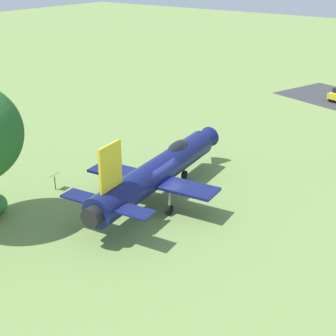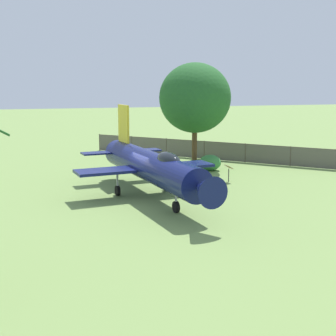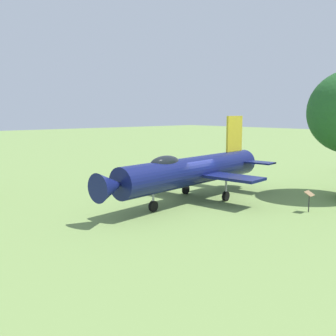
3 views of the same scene
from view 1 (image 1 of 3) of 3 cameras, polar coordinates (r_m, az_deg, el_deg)
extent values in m
plane|color=#75934C|center=(30.25, -1.28, -3.71)|extent=(200.00, 200.00, 0.00)
cylinder|color=#111951|center=(29.47, -1.32, -0.54)|extent=(3.13, 11.98, 1.70)
cone|color=#111951|center=(34.82, 4.21, 3.23)|extent=(1.63, 1.76, 1.45)
cylinder|color=black|center=(24.92, -8.66, -5.51)|extent=(1.09, 0.72, 1.02)
ellipsoid|color=black|center=(31.29, 1.13, 2.35)|extent=(1.16, 2.29, 0.84)
cube|color=yellow|center=(25.22, -6.62, 0.16)|extent=(0.36, 1.80, 2.41)
cube|color=#111951|center=(30.35, -5.89, -0.37)|extent=(3.42, 2.11, 0.16)
cube|color=#111951|center=(28.00, 2.41, -2.37)|extent=(3.42, 2.11, 0.16)
cube|color=#111951|center=(26.66, -10.09, -3.20)|extent=(1.92, 1.31, 0.10)
cube|color=#111951|center=(24.77, -3.76, -5.03)|extent=(1.92, 1.31, 0.10)
cylinder|color=#A5A8AD|center=(32.66, 1.90, 0.28)|extent=(0.12, 0.12, 1.36)
cylinder|color=black|center=(32.93, 1.89, -0.81)|extent=(0.25, 0.62, 0.60)
cylinder|color=#A5A8AD|center=(29.69, -5.05, -2.24)|extent=(0.12, 0.12, 1.36)
cylinder|color=black|center=(29.99, -5.01, -3.42)|extent=(0.25, 0.62, 0.60)
cylinder|color=#A5A8AD|center=(28.20, 0.17, -3.59)|extent=(0.12, 0.12, 1.36)
cylinder|color=black|center=(28.51, 0.17, -4.81)|extent=(0.25, 0.62, 0.60)
cylinder|color=#333333|center=(32.21, -12.82, -1.69)|extent=(0.06, 0.06, 0.90)
cube|color=olive|center=(31.98, -12.91, -0.77)|extent=(0.46, 0.64, 0.25)
cylinder|color=black|center=(53.89, 18.11, 7.70)|extent=(0.36, 0.67, 0.64)
camera|label=2|loc=(48.44, 25.03, 12.53)|focal=50.74mm
camera|label=3|loc=(50.95, -4.47, 13.71)|focal=41.83mm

